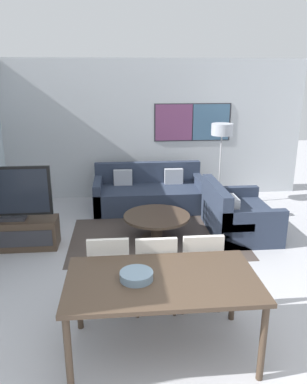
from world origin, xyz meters
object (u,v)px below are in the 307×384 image
at_px(coffee_table, 157,221).
at_px(tv_console, 15,234).
at_px(sofa_main, 149,194).
at_px(dining_chair_centre, 155,268).
at_px(fruit_bowl, 136,275).
at_px(sofa_side, 235,217).
at_px(dining_chair_left, 109,269).
at_px(dining_chair_right, 200,265).
at_px(dining_table, 162,285).
at_px(television, 10,194).
at_px(floor_lamp, 222,134).

bearing_deg(coffee_table, tv_console, -176.15).
bearing_deg(sofa_main, dining_chair_centre, -93.54).
distance_m(sofa_main, fruit_bowl, 4.09).
bearing_deg(sofa_side, dining_chair_left, 134.56).
xyz_separation_m(sofa_side, dining_chair_right, (-1.02, -1.98, 0.24)).
xyz_separation_m(tv_console, dining_chair_left, (1.44, -1.72, 0.29)).
distance_m(tv_console, dining_table, 3.11).
distance_m(dining_chair_left, fruit_bowl, 0.79).
xyz_separation_m(coffee_table, dining_chair_left, (-0.70, -1.86, 0.22)).
height_order(television, floor_lamp, floor_lamp).
height_order(sofa_side, floor_lamp, floor_lamp).
xyz_separation_m(television, fruit_bowl, (1.70, -2.40, -0.03)).
distance_m(television, fruit_bowl, 2.94).
relative_size(sofa_main, sofa_side, 1.55).
bearing_deg(sofa_main, tv_console, -142.64).
xyz_separation_m(sofa_main, dining_chair_centre, (-0.21, -3.38, 0.24)).
bearing_deg(floor_lamp, dining_chair_centre, -115.19).
xyz_separation_m(television, dining_chair_right, (2.42, -1.73, -0.34)).
bearing_deg(television, coffee_table, 3.83).
height_order(dining_chair_left, floor_lamp, floor_lamp).
bearing_deg(dining_chair_left, television, 129.95).
relative_size(dining_table, dining_chair_left, 1.87).
relative_size(sofa_main, dining_chair_centre, 2.30).
xyz_separation_m(sofa_side, fruit_bowl, (-1.73, -2.65, 0.54)).
distance_m(coffee_table, dining_chair_right, 1.91).
relative_size(tv_console, floor_lamp, 0.78).
bearing_deg(television, sofa_main, 37.34).
relative_size(sofa_side, dining_chair_left, 1.49).
distance_m(television, dining_table, 3.08).
height_order(sofa_main, dining_chair_right, dining_chair_right).
bearing_deg(fruit_bowl, coffee_table, 80.27).
bearing_deg(dining_chair_centre, dining_chair_right, 1.85).
height_order(dining_chair_left, dining_chair_right, same).
xyz_separation_m(tv_console, television, (0.00, 0.00, 0.62)).
distance_m(dining_chair_left, floor_lamp, 4.07).
distance_m(coffee_table, fruit_bowl, 2.63).
xyz_separation_m(sofa_side, floor_lamp, (0.10, 1.41, 1.13)).
bearing_deg(dining_chair_right, fruit_bowl, -136.92).
relative_size(sofa_side, floor_lamp, 0.84).
bearing_deg(sofa_side, dining_table, 150.38).
bearing_deg(dining_chair_right, television, 144.36).
bearing_deg(dining_chair_left, tv_console, 129.97).
distance_m(television, coffee_table, 2.21).
xyz_separation_m(dining_chair_centre, fruit_bowl, (-0.23, -0.65, 0.30)).
bearing_deg(dining_chair_left, floor_lamp, 58.24).
bearing_deg(fruit_bowl, dining_chair_centre, 70.81).
bearing_deg(coffee_table, fruit_bowl, -99.73).
distance_m(sofa_side, coffee_table, 1.30).
relative_size(television, dining_chair_left, 1.28).
bearing_deg(dining_chair_left, dining_table, -54.45).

